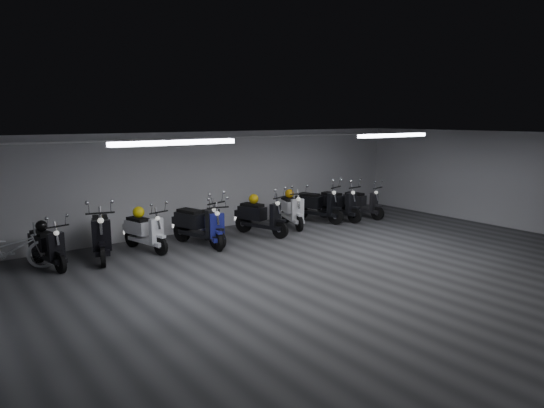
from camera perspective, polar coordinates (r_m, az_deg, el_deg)
floor at (r=10.28m, az=7.12°, el=-7.96°), size 14.00×10.00×0.01m
ceiling at (r=9.78m, az=7.48°, el=7.89°), size 14.00×10.00×0.01m
back_wall at (r=13.93m, az=-7.15°, el=2.75°), size 14.00×0.01×2.80m
right_wall at (r=15.59m, az=26.20°, el=2.57°), size 0.01×10.00×2.80m
fluor_strip_left at (r=8.88m, az=-11.40°, el=7.13°), size 2.40×0.18×0.08m
fluor_strip_right at (r=12.67m, az=14.15°, el=7.88°), size 2.40×0.18×0.08m
conduit at (r=13.75m, az=-7.08°, el=7.77°), size 13.60×0.05×0.05m
scooter_0 at (r=11.33m, az=-25.08°, el=-3.88°), size 0.87×1.73×1.23m
scooter_1 at (r=11.56m, az=-19.62°, el=-2.64°), size 1.18×2.08×1.47m
scooter_2 at (r=11.96m, az=-14.80°, el=-2.46°), size 0.97×1.80×1.27m
scooter_3 at (r=12.17m, az=-8.68°, el=-1.61°), size 1.14×2.03×1.44m
scooter_4 at (r=12.17m, az=-7.12°, el=-1.84°), size 1.03×1.88×1.33m
scooter_5 at (r=13.09m, az=-1.28°, el=-0.80°), size 1.17×1.95×1.38m
scooter_6 at (r=14.12m, az=2.40°, el=-0.08°), size 1.16×1.89×1.34m
scooter_7 at (r=14.82m, az=5.44°, el=0.52°), size 1.20×2.00×1.41m
scooter_8 at (r=15.17m, az=7.95°, el=0.61°), size 0.83×1.90×1.37m
scooter_9 at (r=15.69m, az=10.63°, el=0.67°), size 0.89×1.79×1.27m
bicycle at (r=11.37m, az=-28.68°, el=-4.27°), size 1.89×0.88×1.18m
helmet_0 at (r=12.09m, az=-15.52°, el=-0.94°), size 0.28×0.28×0.28m
helmet_1 at (r=13.19m, az=-2.19°, el=0.61°), size 0.27×0.27×0.27m
helmet_2 at (r=11.48m, az=-25.64°, el=-2.36°), size 0.25×0.25×0.25m
helmet_3 at (r=14.30m, az=2.07°, el=1.25°), size 0.27×0.27×0.27m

